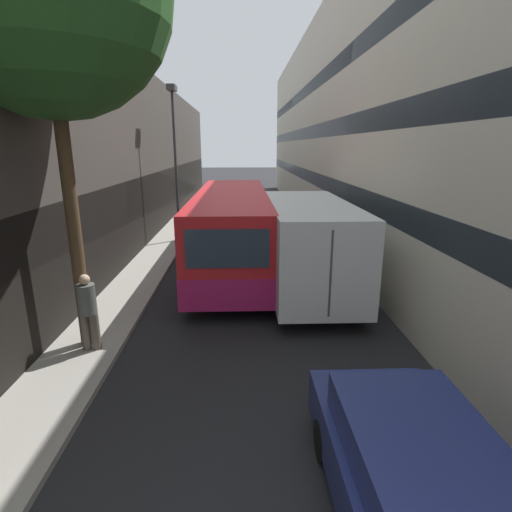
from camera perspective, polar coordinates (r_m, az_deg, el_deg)
The scene contains 9 objects.
ground_plane at distance 15.95m, azimuth -0.89°, elevation -0.84°, with size 150.00×150.00×0.00m, color #232326.
sidewalk_left at distance 16.32m, azimuth -14.54°, elevation -0.74°, with size 1.61×60.00×0.13m.
building_left_shopfront at distance 16.27m, azimuth -22.08°, elevation 11.32°, with size 2.40×60.00×7.96m.
building_right_apartment at distance 16.18m, azimuth 17.22°, elevation 18.55°, with size 2.40×60.00×11.12m.
car_hatchback at distance 5.55m, azimuth 22.15°, elevation -28.08°, with size 1.81×4.27×1.44m.
bus at distance 14.97m, azimuth -3.42°, elevation 4.07°, with size 2.55×10.64×2.85m.
box_truck at distance 13.28m, azimuth 6.73°, elevation 2.68°, with size 2.37×8.77×2.85m.
pedestrian at distance 9.41m, azimuth -22.89°, elevation -7.08°, with size 0.40×0.38×1.73m.
street_lamp at distance 19.02m, azimuth -11.61°, elevation 16.45°, with size 0.36×0.80×6.91m.
Camera 1 is at (-0.32, -0.32, 4.45)m, focal length 28.00 mm.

